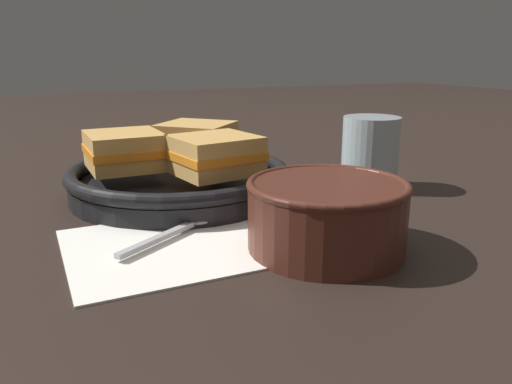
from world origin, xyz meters
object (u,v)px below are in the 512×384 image
at_px(spoon, 193,223).
at_px(drinking_glass, 370,153).
at_px(sandwich_near_left, 125,150).
at_px(sandwich_far_left, 197,139).
at_px(sandwich_near_right, 213,155).
at_px(soup_bowl, 327,211).
at_px(skillet, 179,180).

height_order(spoon, drinking_glass, drinking_glass).
xyz_separation_m(sandwich_near_left, sandwich_far_left, (0.11, 0.04, 0.00)).
distance_m(sandwich_near_left, drinking_glass, 0.33).
distance_m(sandwich_near_right, sandwich_far_left, 0.12).
xyz_separation_m(soup_bowl, skillet, (-0.08, 0.24, -0.02)).
bearing_deg(skillet, soup_bowl, -71.91).
distance_m(sandwich_near_left, sandwich_near_right, 0.12).
xyz_separation_m(skillet, sandwich_near_right, (0.03, -0.06, 0.04)).
bearing_deg(sandwich_far_left, spoon, -108.92).
distance_m(soup_bowl, spoon, 0.15).
bearing_deg(sandwich_near_left, sandwich_far_left, 21.98).
height_order(spoon, skillet, skillet).
bearing_deg(sandwich_near_right, drinking_glass, -1.26).
bearing_deg(soup_bowl, spoon, 133.91).
distance_m(soup_bowl, sandwich_far_left, 0.30).
relative_size(skillet, sandwich_near_left, 4.03).
distance_m(soup_bowl, drinking_glass, 0.25).
bearing_deg(sandwich_near_left, skillet, -6.35).
relative_size(spoon, sandwich_near_left, 1.38).
height_order(spoon, sandwich_far_left, sandwich_far_left).
bearing_deg(soup_bowl, sandwich_far_left, 97.13).
bearing_deg(soup_bowl, sandwich_near_right, 106.68).
distance_m(sandwich_far_left, drinking_glass, 0.24).
distance_m(soup_bowl, sandwich_near_left, 0.29).
relative_size(sandwich_near_right, drinking_glass, 1.12).
height_order(spoon, sandwich_near_left, sandwich_near_left).
xyz_separation_m(soup_bowl, drinking_glass, (0.18, 0.17, 0.01)).
height_order(skillet, sandwich_near_right, sandwich_near_right).
relative_size(spoon, sandwich_near_right, 1.23).
bearing_deg(sandwich_near_left, spoon, -72.91).
bearing_deg(drinking_glass, skillet, 164.65).
xyz_separation_m(spoon, skillet, (0.02, 0.14, 0.01)).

